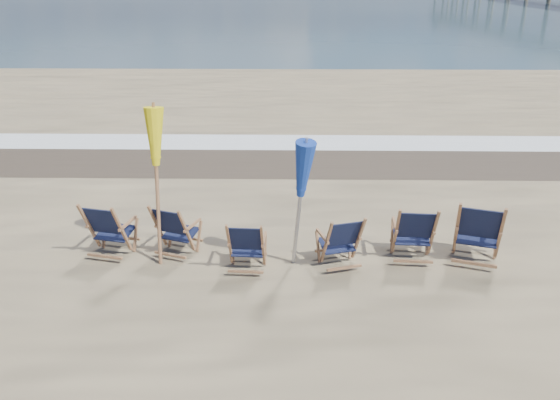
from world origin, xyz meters
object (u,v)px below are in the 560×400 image
Objects in this scene: umbrella_yellow at (153,147)px; umbrella_blue at (299,173)px; beach_chair_5 at (500,237)px; beach_chair_4 at (433,235)px; beach_chair_1 at (187,233)px; beach_chair_2 at (263,248)px; beach_chair_3 at (359,241)px; beach_chair_0 at (122,232)px.

umbrella_blue is at bearing -5.42° from umbrella_yellow.
umbrella_yellow is at bearing 15.47° from beach_chair_5.
umbrella_yellow is at bearing 2.98° from beach_chair_4.
beach_chair_2 is at bearing -179.31° from beach_chair_1.
beach_chair_5 is at bearing -162.74° from beach_chair_1.
beach_chair_4 is at bearing 9.63° from beach_chair_5.
beach_chair_4 is at bearing 3.62° from umbrella_blue.
beach_chair_5 reaches higher than beach_chair_4.
beach_chair_3 is 2.09m from beach_chair_5.
beach_chair_1 is 1.01× the size of beach_chair_3.
beach_chair_0 reaches higher than beach_chair_3.
beach_chair_2 is 2.17m from umbrella_yellow.
beach_chair_1 is 3.77m from beach_chair_4.
beach_chair_1 is at bearing -0.38° from umbrella_yellow.
beach_chair_5 is 3.16m from umbrella_blue.
umbrella_yellow is at bearing -163.49° from beach_chair_0.
beach_chair_1 is at bearing -165.26° from beach_chair_0.
beach_chair_1 is 2.04m from umbrella_blue.
beach_chair_3 is 3.34m from umbrella_yellow.
beach_chair_0 is 2.91m from umbrella_blue.
beach_chair_0 is 3.62m from beach_chair_3.
umbrella_blue is at bearing 7.58° from beach_chair_4.
beach_chair_0 is at bearing 176.65° from umbrella_blue.
beach_chair_4 is (2.57, 0.34, 0.06)m from beach_chair_2.
umbrella_blue reaches higher than beach_chair_2.
beach_chair_3 is at bearing -169.89° from beach_chair_0.
umbrella_yellow reaches higher than beach_chair_4.
beach_chair_5 is (0.95, -0.14, 0.05)m from beach_chair_4.
umbrella_yellow is 1.16× the size of umbrella_blue.
umbrella_blue reaches higher than beach_chair_5.
beach_chair_5 is at bearing 163.07° from beach_chair_3.
beach_chair_5 is at bearing -173.45° from beach_chair_2.
beach_chair_0 is 2.22m from beach_chair_2.
umbrella_blue is (1.72, -0.20, 1.08)m from beach_chair_1.
beach_chair_0 is 1.08× the size of beach_chair_3.
umbrella_blue is (0.52, 0.21, 1.10)m from beach_chair_2.
umbrella_yellow reaches higher than umbrella_blue.
umbrella_blue is at bearing -154.59° from beach_chair_2.
beach_chair_1 is 1.05× the size of beach_chair_2.
beach_chair_2 is (1.19, -0.41, -0.02)m from beach_chair_1.
beach_chair_0 is at bearing 3.61° from beach_chair_4.
beach_chair_0 is 4.76m from beach_chair_4.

